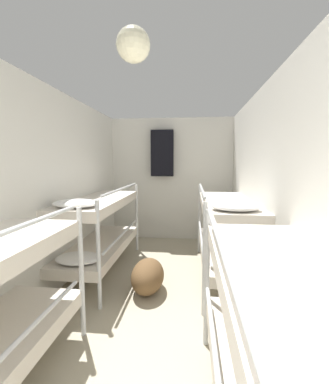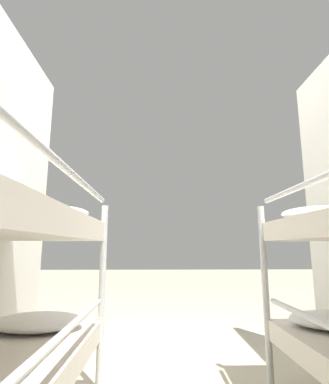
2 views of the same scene
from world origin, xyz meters
TOP-DOWN VIEW (x-y plane):
  - wall_left at (-1.24, 2.77)m, footprint 0.06×5.66m
  - wall_right at (1.24, 2.77)m, footprint 0.06×5.66m
  - wall_back at (0.00, 5.57)m, footprint 2.54×0.06m
  - bunk_stack_right_near at (0.87, 1.44)m, footprint 0.68×1.93m
  - bunk_stack_left_far at (-0.87, 3.74)m, footprint 0.68×1.93m
  - bunk_stack_right_far at (0.87, 3.74)m, footprint 0.68×1.93m
  - duffel_bag at (-0.10, 3.30)m, footprint 0.39×0.63m
  - hanging_coat at (-0.17, 5.42)m, footprint 0.44×0.12m
  - ceiling_light at (0.00, 2.22)m, footprint 0.24×0.24m

SIDE VIEW (x-z plane):
  - duffel_bag at x=-0.10m, z-range 0.00..0.39m
  - bunk_stack_right_near at x=0.87m, z-range 0.08..1.30m
  - bunk_stack_left_far at x=-0.87m, z-range 0.08..1.30m
  - bunk_stack_right_far at x=0.87m, z-range 0.08..1.30m
  - wall_left at x=-1.24m, z-range 0.00..2.45m
  - wall_right at x=1.24m, z-range 0.00..2.45m
  - wall_back at x=0.00m, z-range 0.00..2.45m
  - hanging_coat at x=-0.17m, z-range 1.30..2.20m
  - ceiling_light at x=0.00m, z-range 2.27..2.51m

